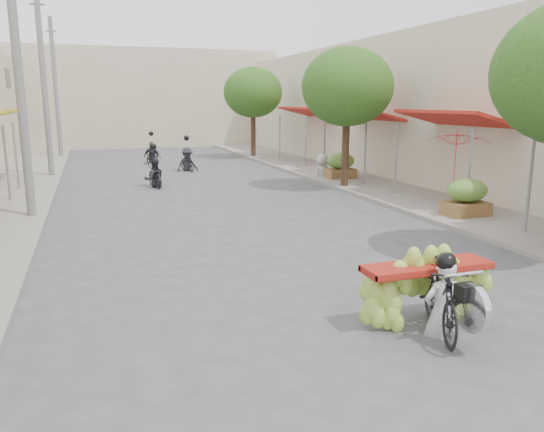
% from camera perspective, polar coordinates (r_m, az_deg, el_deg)
% --- Properties ---
extents(ground, '(120.00, 120.00, 0.00)m').
position_cam_1_polar(ground, '(6.40, 21.17, -19.27)').
color(ground, '#4F4F53').
rests_on(ground, ground).
extents(sidewalk_right, '(4.00, 60.00, 0.12)m').
position_cam_1_polar(sidewalk_right, '(22.11, 10.35, 3.66)').
color(sidewalk_right, gray).
rests_on(sidewalk_right, ground).
extents(shophouse_row_right, '(9.77, 40.00, 6.00)m').
position_cam_1_polar(shophouse_row_right, '(23.94, 22.52, 10.65)').
color(shophouse_row_right, beige).
rests_on(shophouse_row_right, ground).
extents(far_building, '(20.00, 6.00, 7.00)m').
position_cam_1_polar(far_building, '(42.25, -14.13, 12.14)').
color(far_building, '#C3B59A').
rests_on(far_building, ground).
extents(utility_pole_mid, '(0.60, 0.24, 8.00)m').
position_cam_1_polar(utility_pole_mid, '(16.19, -25.63, 13.75)').
color(utility_pole_mid, slate).
rests_on(utility_pole_mid, ground).
extents(utility_pole_far, '(0.60, 0.24, 8.00)m').
position_cam_1_polar(utility_pole_far, '(25.16, -23.33, 12.97)').
color(utility_pole_far, slate).
rests_on(utility_pole_far, ground).
extents(utility_pole_back, '(0.60, 0.24, 8.00)m').
position_cam_1_polar(utility_pole_back, '(34.14, -22.25, 12.59)').
color(utility_pole_back, slate).
rests_on(utility_pole_back, ground).
extents(street_tree_mid, '(3.40, 3.40, 5.25)m').
position_cam_1_polar(street_tree_mid, '(20.25, 8.10, 13.55)').
color(street_tree_mid, '#3A2719').
rests_on(street_tree_mid, ground).
extents(street_tree_far, '(3.40, 3.40, 5.25)m').
position_cam_1_polar(street_tree_far, '(31.44, -2.06, 13.12)').
color(street_tree_far, '#3A2719').
rests_on(street_tree_far, ground).
extents(produce_crate_mid, '(1.20, 0.88, 1.16)m').
position_cam_1_polar(produce_crate_mid, '(15.83, 20.22, 2.18)').
color(produce_crate_mid, brown).
rests_on(produce_crate_mid, ground).
extents(produce_crate_far, '(1.20, 0.88, 1.16)m').
position_cam_1_polar(produce_crate_far, '(22.54, 7.39, 5.60)').
color(produce_crate_far, brown).
rests_on(produce_crate_far, ground).
extents(banana_motorbike, '(2.20, 1.92, 2.03)m').
position_cam_1_polar(banana_motorbike, '(8.03, 17.20, -7.05)').
color(banana_motorbike, black).
rests_on(banana_motorbike, ground).
extents(market_umbrella, '(1.93, 1.93, 1.69)m').
position_cam_1_polar(market_umbrella, '(16.01, 19.42, 8.59)').
color(market_umbrella, red).
rests_on(market_umbrella, ground).
extents(pedestrian, '(1.05, 0.85, 1.86)m').
position_cam_1_polar(pedestrian, '(23.14, 5.45, 6.64)').
color(pedestrian, silver).
rests_on(pedestrian, ground).
extents(bg_motorbike_a, '(0.85, 1.66, 1.95)m').
position_cam_1_polar(bg_motorbike_a, '(21.09, -12.58, 5.05)').
color(bg_motorbike_a, black).
rests_on(bg_motorbike_a, ground).
extents(bg_motorbike_b, '(1.16, 1.54, 1.95)m').
position_cam_1_polar(bg_motorbike_b, '(25.81, -9.14, 6.75)').
color(bg_motorbike_b, black).
rests_on(bg_motorbike_b, ground).
extents(bg_motorbike_c, '(1.18, 1.58, 1.95)m').
position_cam_1_polar(bg_motorbike_c, '(29.84, -12.80, 7.19)').
color(bg_motorbike_c, black).
rests_on(bg_motorbike_c, ground).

